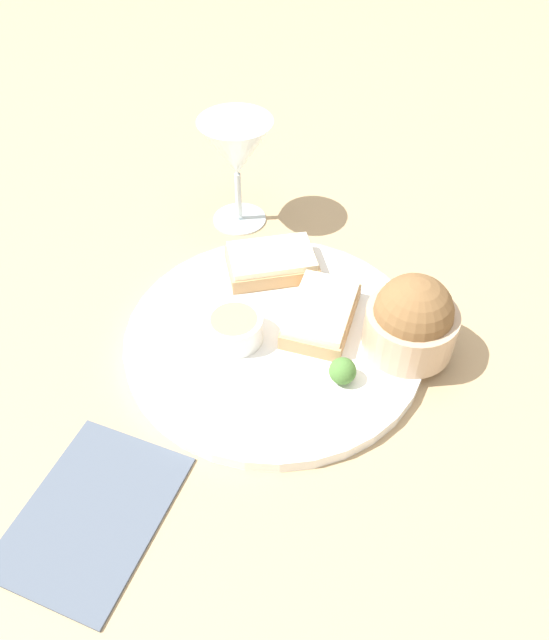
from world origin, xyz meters
name	(u,v)px	position (x,y,z in m)	size (l,w,h in m)	color
ground_plane	(274,342)	(0.00, 0.00, 0.00)	(4.00, 4.00, 0.00)	tan
dinner_plate	(274,338)	(0.00, 0.00, 0.01)	(0.32, 0.32, 0.01)	white
salad_bowl	(412,320)	(0.10, -0.09, 0.05)	(0.09, 0.09, 0.09)	tan
sauce_ramekin	(234,327)	(-0.04, 0.02, 0.03)	(0.06, 0.06, 0.03)	white
cheese_toast_near	(321,313)	(0.05, -0.02, 0.03)	(0.12, 0.11, 0.03)	tan
cheese_toast_far	(272,262)	(0.06, 0.08, 0.03)	(0.12, 0.10, 0.03)	tan
wine_glass	(236,152)	(0.09, 0.20, 0.10)	(0.09, 0.09, 0.14)	silver
garnish	(343,371)	(0.02, -0.09, 0.03)	(0.03, 0.03, 0.03)	#477533
napkin	(93,512)	(-0.24, -0.07, 0.00)	(0.20, 0.18, 0.01)	#4C5666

